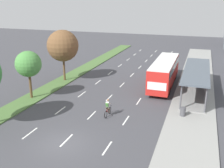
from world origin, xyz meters
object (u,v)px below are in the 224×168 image
cyclist (108,108)px  median_tree_third (63,46)px  bus_shelter (198,79)px  median_tree_second (28,64)px  bus (164,70)px  trash_bin (183,112)px

cyclist → median_tree_third: (-9.68, 8.86, 4.13)m
bus_shelter → median_tree_third: median_tree_third is taller
median_tree_second → median_tree_third: median_tree_third is taller
bus_shelter → bus: bearing=155.7°
bus → median_tree_third: (-13.40, -2.43, 2.85)m
bus → median_tree_third: bearing=-169.7°
median_tree_third → trash_bin: bearing=-22.2°
cyclist → trash_bin: 7.23m
median_tree_second → cyclist: bearing=-8.7°
bus → cyclist: (-3.72, -11.29, -1.28)m
median_tree_second → median_tree_third: (0.19, 7.34, 0.88)m
median_tree_second → trash_bin: median_tree_second is taller
bus_shelter → median_tree_second: bearing=-156.3°
bus_shelter → bus: bus is taller
cyclist → median_tree_second: (-9.87, 1.51, 3.25)m
median_tree_third → bus: bearing=10.3°
cyclist → bus: bearing=71.8°
cyclist → median_tree_second: bearing=171.3°
bus_shelter → bus: 4.70m
bus_shelter → bus: (-4.28, 1.93, 0.20)m
median_tree_second → median_tree_third: size_ratio=0.78×
cyclist → median_tree_second: 10.50m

